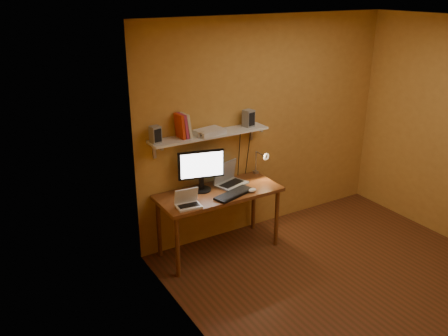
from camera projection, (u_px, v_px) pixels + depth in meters
room at (365, 167)px, 4.46m from camera, size 3.44×3.24×2.64m
desk at (219, 198)px, 5.31m from camera, size 1.40×0.60×0.75m
wall_shelf at (210, 135)px, 5.21m from camera, size 1.40×0.25×0.21m
monitor at (201, 169)px, 5.21m from camera, size 0.51×0.26×0.47m
laptop at (229, 178)px, 5.45m from camera, size 0.41×0.34×0.26m
netbook at (188, 201)px, 4.91m from camera, size 0.27×0.21×0.19m
keyboard at (234, 194)px, 5.18m from camera, size 0.52×0.30×0.03m
mouse at (252, 190)px, 5.26m from camera, size 0.12×0.09×0.04m
desk_lamp at (262, 160)px, 5.61m from camera, size 0.09×0.23×0.38m
speaker_left at (155, 134)px, 4.87m from camera, size 0.11×0.11×0.18m
speaker_right at (248, 118)px, 5.42m from camera, size 0.13×0.13×0.20m
books at (183, 126)px, 5.02m from camera, size 0.14×0.18×0.26m
shelf_camera at (201, 135)px, 5.06m from camera, size 0.09×0.05×0.05m
router at (210, 132)px, 5.17m from camera, size 0.35×0.26×0.05m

